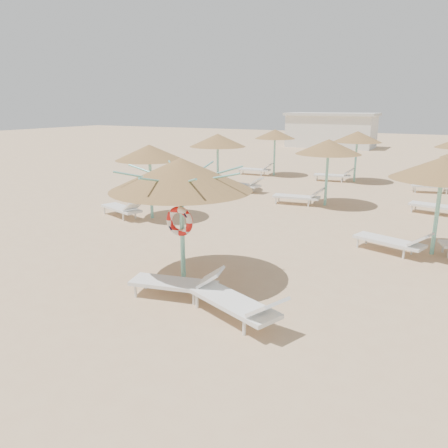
% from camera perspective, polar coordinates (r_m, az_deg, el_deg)
% --- Properties ---
extents(ground, '(120.00, 120.00, 0.00)m').
position_cam_1_polar(ground, '(10.09, -4.14, -8.03)').
color(ground, tan).
rests_on(ground, ground).
extents(main_palapa, '(3.20, 3.20, 2.87)m').
position_cam_1_polar(main_palapa, '(9.77, -5.66, 6.42)').
color(main_palapa, '#76CEBD').
rests_on(main_palapa, ground).
extents(lounger_main_a, '(2.08, 1.01, 0.73)m').
position_cam_1_polar(lounger_main_a, '(9.40, -5.84, -7.60)').
color(lounger_main_a, white).
rests_on(lounger_main_a, ground).
extents(lounger_main_b, '(2.23, 1.40, 0.78)m').
position_cam_1_polar(lounger_main_b, '(8.36, 1.98, -10.37)').
color(lounger_main_b, white).
rests_on(lounger_main_b, ground).
extents(palapa_field, '(18.66, 13.81, 2.71)m').
position_cam_1_polar(palapa_field, '(18.04, 20.45, 8.96)').
color(palapa_field, '#76CEBD').
rests_on(palapa_field, ground).
extents(service_hut, '(8.40, 4.40, 3.25)m').
position_cam_1_polar(service_hut, '(44.27, 13.84, 11.84)').
color(service_hut, silver).
rests_on(service_hut, ground).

